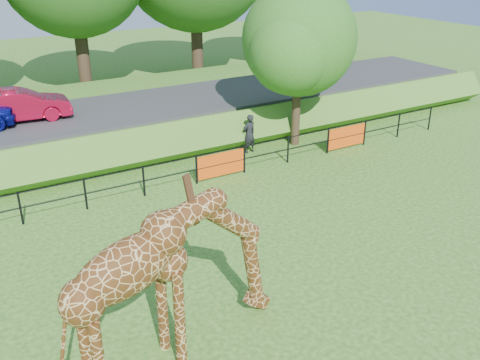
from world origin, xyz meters
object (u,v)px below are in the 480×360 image
at_px(car_red, 20,105).
at_px(tree_east, 300,43).
at_px(visitor, 249,134).
at_px(giraffe, 175,282).

bearing_deg(car_red, tree_east, -108.39).
height_order(car_red, visitor, car_red).
distance_m(car_red, visitor, 9.25).
distance_m(visitor, tree_east, 4.17).
bearing_deg(giraffe, visitor, 42.19).
xyz_separation_m(giraffe, tree_east, (9.79, 9.27, 2.50)).
bearing_deg(giraffe, tree_east, 34.17).
height_order(giraffe, tree_east, tree_east).
distance_m(car_red, tree_east, 11.50).
bearing_deg(visitor, car_red, -40.46).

